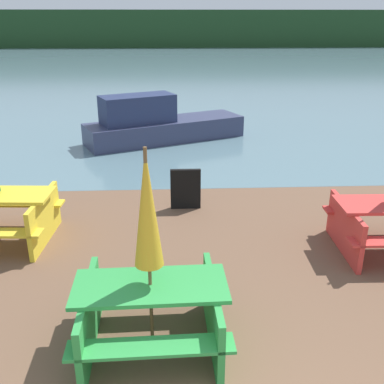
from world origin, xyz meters
TOP-DOWN VIEW (x-y plane):
  - water at (0.00, 31.99)m, footprint 60.00×50.00m
  - far_treeline at (0.00, 51.99)m, footprint 80.00×1.60m
  - picnic_table_green at (-0.77, 2.32)m, footprint 1.61×1.42m
  - umbrella_gold at (-0.77, 2.32)m, footprint 0.29×0.29m
  - boat at (-0.89, 10.83)m, footprint 4.60×2.95m
  - signboard at (-0.28, 6.02)m, footprint 0.55×0.08m

SIDE VIEW (x-z plane):
  - water at x=0.00m, z-range 0.00..0.00m
  - signboard at x=-0.28m, z-range 0.00..0.75m
  - picnic_table_green at x=-0.77m, z-range 0.07..0.84m
  - boat at x=-0.89m, z-range -0.19..1.16m
  - umbrella_gold at x=-0.77m, z-range 0.49..2.70m
  - far_treeline at x=0.00m, z-range 0.00..4.00m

